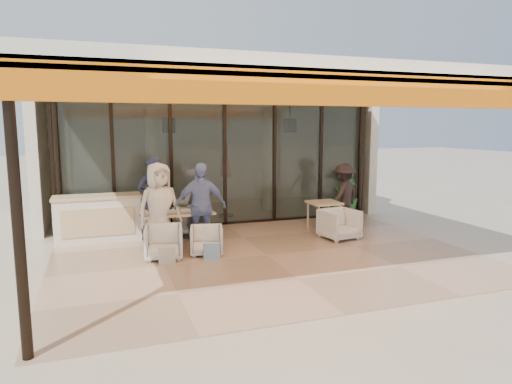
% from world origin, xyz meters
% --- Properties ---
extents(ground, '(70.00, 70.00, 0.00)m').
position_xyz_m(ground, '(0.00, 0.00, 0.00)').
color(ground, '#C6B293').
rests_on(ground, ground).
extents(terrace_floor, '(8.00, 6.00, 0.01)m').
position_xyz_m(terrace_floor, '(0.00, 0.00, 0.01)').
color(terrace_floor, tan).
rests_on(terrace_floor, ground).
extents(terrace_structure, '(8.00, 6.00, 3.40)m').
position_xyz_m(terrace_structure, '(0.00, -0.26, 3.25)').
color(terrace_structure, silver).
rests_on(terrace_structure, ground).
extents(glass_storefront, '(8.08, 0.10, 3.20)m').
position_xyz_m(glass_storefront, '(0.00, 3.00, 1.60)').
color(glass_storefront, '#9EADA3').
rests_on(glass_storefront, ground).
extents(interior_block, '(9.05, 3.62, 3.52)m').
position_xyz_m(interior_block, '(0.01, 5.31, 2.23)').
color(interior_block, silver).
rests_on(interior_block, ground).
extents(host_counter, '(1.85, 0.65, 1.04)m').
position_xyz_m(host_counter, '(-3.09, 2.30, 0.53)').
color(host_counter, silver).
rests_on(host_counter, ground).
extents(dining_table, '(1.50, 0.90, 0.93)m').
position_xyz_m(dining_table, '(-1.51, 1.45, 0.69)').
color(dining_table, '#DAB785').
rests_on(dining_table, ground).
extents(chair_far_left, '(0.75, 0.71, 0.73)m').
position_xyz_m(chair_far_left, '(-1.92, 2.39, 0.36)').
color(chair_far_left, white).
rests_on(chair_far_left, ground).
extents(chair_far_right, '(0.67, 0.63, 0.67)m').
position_xyz_m(chair_far_right, '(-1.08, 2.39, 0.33)').
color(chair_far_right, white).
rests_on(chair_far_right, ground).
extents(chair_near_left, '(0.80, 0.76, 0.72)m').
position_xyz_m(chair_near_left, '(-1.92, 0.49, 0.36)').
color(chair_near_left, white).
rests_on(chair_near_left, ground).
extents(chair_near_right, '(0.74, 0.71, 0.64)m').
position_xyz_m(chair_near_right, '(-1.08, 0.49, 0.32)').
color(chair_near_right, white).
rests_on(chair_near_right, ground).
extents(diner_navy, '(0.70, 0.48, 1.87)m').
position_xyz_m(diner_navy, '(-1.92, 1.89, 0.93)').
color(diner_navy, '#1A213A').
rests_on(diner_navy, ground).
extents(diner_grey, '(0.78, 0.61, 1.60)m').
position_xyz_m(diner_grey, '(-1.08, 1.89, 0.80)').
color(diner_grey, slate).
rests_on(diner_grey, ground).
extents(diner_cream, '(1.02, 0.80, 1.83)m').
position_xyz_m(diner_cream, '(-1.92, 0.99, 0.91)').
color(diner_cream, beige).
rests_on(diner_cream, ground).
extents(diner_periwinkle, '(1.09, 0.52, 1.80)m').
position_xyz_m(diner_periwinkle, '(-1.08, 0.99, 0.90)').
color(diner_periwinkle, '#6D7AB6').
rests_on(diner_periwinkle, ground).
extents(tote_bag_cream, '(0.30, 0.10, 0.34)m').
position_xyz_m(tote_bag_cream, '(-1.92, 0.09, 0.17)').
color(tote_bag_cream, silver).
rests_on(tote_bag_cream, ground).
extents(tote_bag_blue, '(0.30, 0.10, 0.34)m').
position_xyz_m(tote_bag_blue, '(-1.08, 0.09, 0.17)').
color(tote_bag_blue, '#99BFD8').
rests_on(tote_bag_blue, ground).
extents(side_table, '(0.70, 0.70, 0.74)m').
position_xyz_m(side_table, '(2.02, 1.46, 0.64)').
color(side_table, '#DAB785').
rests_on(side_table, ground).
extents(side_chair, '(0.84, 0.80, 0.76)m').
position_xyz_m(side_chair, '(2.02, 0.71, 0.38)').
color(side_chair, white).
rests_on(side_chair, ground).
extents(standing_woman, '(1.20, 1.02, 1.61)m').
position_xyz_m(standing_woman, '(2.80, 1.89, 0.81)').
color(standing_woman, black).
rests_on(standing_woman, ground).
extents(potted_palm, '(1.07, 1.07, 1.36)m').
position_xyz_m(potted_palm, '(3.35, 2.79, 0.68)').
color(potted_palm, '#1E5919').
rests_on(potted_palm, ground).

